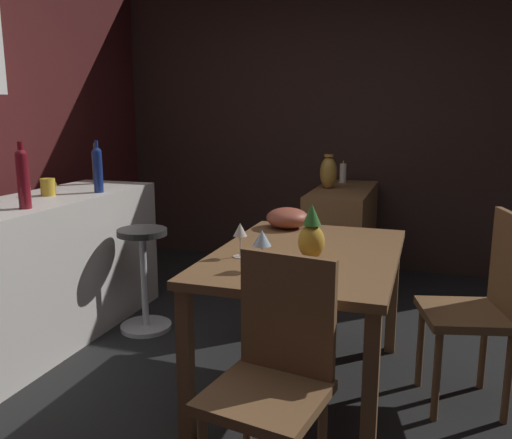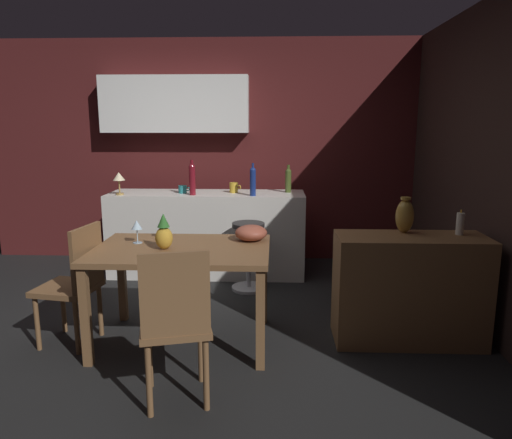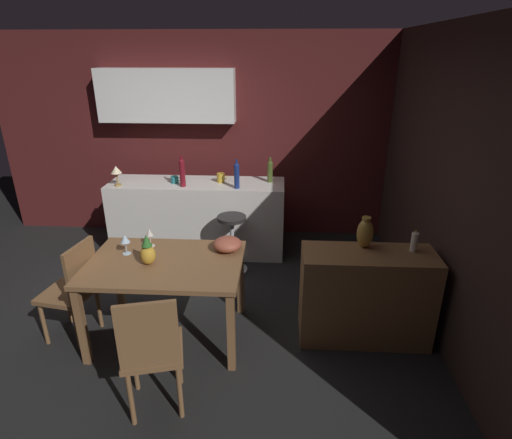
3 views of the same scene
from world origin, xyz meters
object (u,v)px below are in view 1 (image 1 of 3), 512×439
at_px(wine_bottle_cobalt, 98,168).
at_px(wine_bottle_olive, 97,164).
at_px(wine_bottle_ruby, 23,176).
at_px(cup_mustard, 48,187).
at_px(bar_stool, 144,277).
at_px(wine_glass_left, 241,232).
at_px(dining_table, 307,268).
at_px(sideboard_cabinet, 342,238).
at_px(wine_glass_right, 262,240).
at_px(pillar_candle_tall, 343,173).
at_px(chair_near_window, 274,373).
at_px(chair_by_doorway, 481,303).
at_px(fruit_bowl, 287,218).
at_px(vase_brass, 328,172).
at_px(pineapple_centerpiece, 311,235).

bearing_deg(wine_bottle_cobalt, wine_bottle_olive, 35.83).
distance_m(wine_bottle_ruby, cup_mustard, 0.47).
distance_m(bar_stool, wine_bottle_ruby, 1.00).
bearing_deg(wine_bottle_olive, wine_glass_left, -124.35).
bearing_deg(dining_table, wine_bottle_ruby, 96.55).
bearing_deg(sideboard_cabinet, wine_glass_right, 179.16).
relative_size(wine_glass_right, wine_bottle_ruby, 0.49).
bearing_deg(dining_table, pillar_candle_tall, 4.31).
xyz_separation_m(chair_near_window, wine_bottle_olive, (1.61, 1.83, 0.55)).
bearing_deg(chair_by_doorway, wine_glass_left, 106.00).
relative_size(wine_glass_left, wine_bottle_cobalt, 0.49).
xyz_separation_m(dining_table, pillar_candle_tall, (2.06, 0.15, 0.25)).
bearing_deg(wine_glass_left, cup_mustard, 73.28).
bearing_deg(fruit_bowl, dining_table, -154.80).
relative_size(sideboard_cabinet, bar_stool, 1.62).
distance_m(sideboard_cabinet, wine_bottle_olive, 2.00).
distance_m(chair_near_window, wine_glass_right, 0.60).
xyz_separation_m(wine_glass_right, pillar_candle_tall, (2.42, 0.04, 0.03)).
relative_size(sideboard_cabinet, wine_bottle_olive, 3.68).
distance_m(wine_bottle_ruby, vase_brass, 2.27).
height_order(wine_bottle_olive, pillar_candle_tall, wine_bottle_olive).
bearing_deg(pillar_candle_tall, pineapple_centerpiece, -174.72).
xyz_separation_m(chair_by_doorway, wine_bottle_ruby, (-0.29, 2.37, 0.55)).
bearing_deg(pineapple_centerpiece, wine_bottle_ruby, 92.11).
bearing_deg(pillar_candle_tall, sideboard_cabinet, -169.73).
height_order(dining_table, pillar_candle_tall, pillar_candle_tall).
height_order(wine_glass_left, wine_bottle_ruby, wine_bottle_ruby).
distance_m(sideboard_cabinet, chair_by_doorway, 1.83).
bearing_deg(cup_mustard, wine_glass_left, -106.72).
bearing_deg(chair_by_doorway, wine_bottle_cobalt, 81.82).
height_order(wine_glass_right, pillar_candle_tall, pillar_candle_tall).
distance_m(bar_stool, wine_bottle_olive, 0.99).
bearing_deg(wine_bottle_olive, fruit_bowl, -101.95).
height_order(wine_bottle_ruby, cup_mustard, wine_bottle_ruby).
xyz_separation_m(dining_table, wine_glass_left, (-0.20, 0.28, 0.21)).
height_order(sideboard_cabinet, wine_bottle_olive, wine_bottle_olive).
xyz_separation_m(bar_stool, fruit_bowl, (0.07, -0.94, 0.44)).
bearing_deg(vase_brass, chair_near_window, -173.71).
height_order(pineapple_centerpiece, fruit_bowl, pineapple_centerpiece).
relative_size(sideboard_cabinet, chair_by_doorway, 1.14).
distance_m(bar_stool, wine_glass_left, 1.21).
xyz_separation_m(dining_table, chair_near_window, (-0.79, -0.06, -0.16)).
xyz_separation_m(dining_table, wine_bottle_ruby, (-0.18, 1.54, 0.43)).
height_order(wine_glass_left, wine_bottle_olive, wine_bottle_olive).
relative_size(sideboard_cabinet, pineapple_centerpiece, 4.19).
height_order(sideboard_cabinet, wine_bottle_cobalt, wine_bottle_cobalt).
distance_m(wine_glass_left, pillar_candle_tall, 2.26).
bearing_deg(fruit_bowl, sideboard_cabinet, -6.92).
bearing_deg(wine_glass_left, fruit_bowl, -3.42).
relative_size(bar_stool, wine_bottle_ruby, 1.87).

